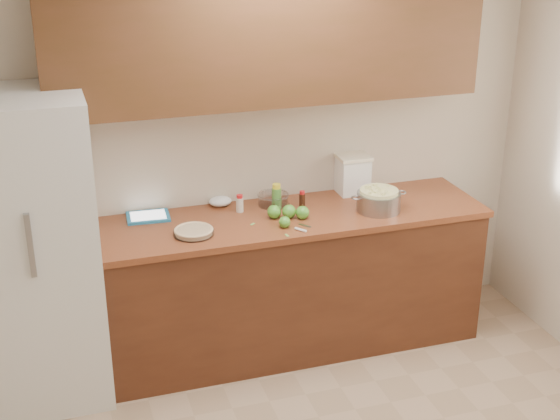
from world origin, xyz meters
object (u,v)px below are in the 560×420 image
object	(u,v)px
tablet	(148,217)
colander	(379,200)
pie	(194,231)
flour_canister	(352,173)

from	to	relation	value
tablet	colander	bearing A→B (deg)	-9.15
pie	tablet	bearing A→B (deg)	122.92
flour_canister	pie	bearing A→B (deg)	-162.17
colander	pie	bearing A→B (deg)	-179.17
colander	tablet	bearing A→B (deg)	167.27
flour_canister	tablet	world-z (taller)	flour_canister
flour_canister	tablet	size ratio (longest dim) A/B	0.96
colander	tablet	world-z (taller)	colander
colander	tablet	size ratio (longest dim) A/B	1.37
colander	flour_canister	size ratio (longest dim) A/B	1.43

